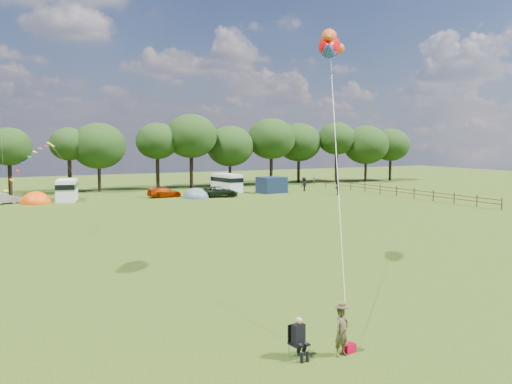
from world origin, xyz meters
name	(u,v)px	position (x,y,z in m)	size (l,w,h in m)	color
ground_plane	(342,300)	(0.00, 0.00, 0.00)	(180.00, 180.00, 0.00)	black
tree_line	(127,143)	(5.30, 54.99, 6.35)	(102.98, 10.98, 10.27)	black
fence	(388,189)	(32.00, 34.50, 0.70)	(0.12, 33.12, 1.20)	#472D19
car_b	(1,198)	(-10.65, 45.75, 0.61)	(1.29, 3.46, 1.22)	gray
car_c	(164,192)	(6.85, 44.60, 0.59)	(1.65, 3.93, 1.18)	#972400
car_d	(219,192)	(12.66, 41.83, 0.63)	(2.11, 4.66, 1.27)	black
campervan_c	(67,189)	(-3.90, 46.16, 1.27)	(3.17, 5.18, 2.37)	white
campervan_d	(227,182)	(16.19, 47.35, 1.25)	(2.67, 5.00, 2.34)	white
tent_orange	(36,203)	(-7.31, 44.97, 0.02)	(3.23, 3.53, 2.52)	#E94905
tent_greyblue	(196,198)	(9.89, 42.17, 0.02)	(3.08, 3.38, 2.29)	#485D69
awning_navy	(272,185)	(20.76, 43.61, 1.01)	(3.23, 2.63, 2.02)	#13213A
kite_flyer	(342,332)	(-3.75, -5.16, 0.80)	(0.58, 0.38, 1.59)	#4C4328
camp_chair	(298,333)	(-5.09, -4.66, 0.80)	(0.59, 0.59, 1.34)	#99999E
kite_bag	(349,348)	(-3.35, -5.01, 0.14)	(0.40, 0.27, 0.29)	red
fish_kite	(329,46)	(2.30, 4.49, 11.55)	(2.69, 3.18, 1.78)	#E90500
streamer_kite_b	(31,161)	(-10.17, 20.81, 5.42)	(4.12, 4.63, 3.77)	#CCD40F
walker_a	(337,188)	(26.58, 37.61, 0.88)	(0.85, 0.53, 1.75)	black
walker_b	(304,184)	(25.62, 43.65, 0.93)	(1.20, 0.56, 1.85)	black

